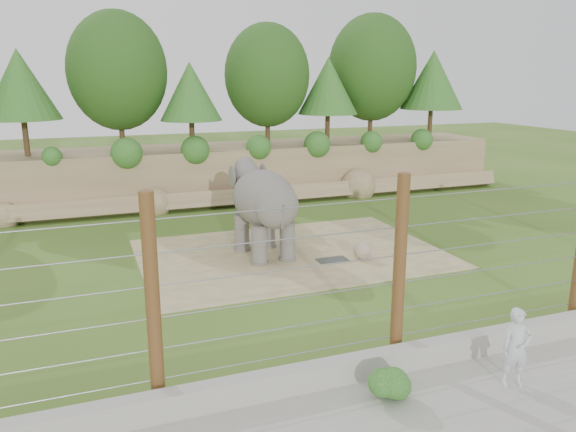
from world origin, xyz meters
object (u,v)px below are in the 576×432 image
object	(u,v)px
elephant	(264,212)
barrier_fence	(399,269)
zookeeper	(516,348)
stone_ball	(362,250)

from	to	relation	value
elephant	barrier_fence	size ratio (longest dim) A/B	0.18
elephant	zookeeper	bearing A→B (deg)	-82.40
elephant	stone_ball	bearing A→B (deg)	-32.67
elephant	zookeeper	distance (m)	9.68
elephant	stone_ball	size ratio (longest dim) A/B	6.28
barrier_fence	zookeeper	size ratio (longest dim) A/B	12.82
zookeeper	barrier_fence	bearing A→B (deg)	148.86
elephant	barrier_fence	xyz separation A→B (m)	(0.42, -7.66, 0.49)
barrier_fence	zookeeper	xyz separation A→B (m)	(1.55, -1.79, -1.20)
elephant	stone_ball	world-z (taller)	elephant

